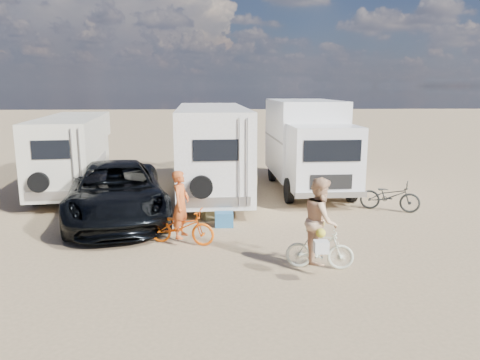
{
  "coord_description": "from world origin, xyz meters",
  "views": [
    {
      "loc": [
        0.36,
        -10.06,
        3.91
      ],
      "look_at": [
        1.01,
        2.71,
        1.3
      ],
      "focal_mm": 34.54,
      "sensor_mm": 36.0,
      "label": 1
    }
  ],
  "objects_px": {
    "rv_left": "(73,154)",
    "cooler": "(224,219)",
    "bike_man": "(181,226)",
    "rider_man": "(181,211)",
    "crate": "(210,214)",
    "rv_main": "(212,151)",
    "rider_woman": "(320,228)",
    "box_truck": "(309,146)",
    "bike_parked": "(390,196)",
    "dark_suv": "(116,192)",
    "bike_woman": "(320,249)"
  },
  "relations": [
    {
      "from": "rv_left",
      "to": "rv_main",
      "type": "bearing_deg",
      "value": -15.89
    },
    {
      "from": "dark_suv",
      "to": "bike_man",
      "type": "bearing_deg",
      "value": -60.57
    },
    {
      "from": "bike_man",
      "to": "cooler",
      "type": "distance_m",
      "value": 1.81
    },
    {
      "from": "rider_man",
      "to": "bike_parked",
      "type": "relative_size",
      "value": 0.92
    },
    {
      "from": "dark_suv",
      "to": "cooler",
      "type": "relative_size",
      "value": 11.74
    },
    {
      "from": "dark_suv",
      "to": "bike_parked",
      "type": "bearing_deg",
      "value": -9.06
    },
    {
      "from": "rv_main",
      "to": "dark_suv",
      "type": "xyz_separation_m",
      "value": [
        -2.82,
        -3.08,
        -0.76
      ]
    },
    {
      "from": "bike_man",
      "to": "rider_man",
      "type": "distance_m",
      "value": 0.39
    },
    {
      "from": "rv_left",
      "to": "box_truck",
      "type": "relative_size",
      "value": 1.09
    },
    {
      "from": "rider_man",
      "to": "cooler",
      "type": "xyz_separation_m",
      "value": [
        1.1,
        1.41,
        -0.64
      ]
    },
    {
      "from": "bike_man",
      "to": "cooler",
      "type": "bearing_deg",
      "value": -21.02
    },
    {
      "from": "rv_main",
      "to": "crate",
      "type": "height_order",
      "value": "rv_main"
    },
    {
      "from": "cooler",
      "to": "rider_man",
      "type": "bearing_deg",
      "value": -127.86
    },
    {
      "from": "bike_man",
      "to": "cooler",
      "type": "height_order",
      "value": "bike_man"
    },
    {
      "from": "rv_left",
      "to": "bike_man",
      "type": "bearing_deg",
      "value": -60.93
    },
    {
      "from": "dark_suv",
      "to": "cooler",
      "type": "xyz_separation_m",
      "value": [
        3.18,
        -0.91,
        -0.63
      ]
    },
    {
      "from": "bike_woman",
      "to": "cooler",
      "type": "xyz_separation_m",
      "value": [
        -2.02,
        3.19,
        -0.23
      ]
    },
    {
      "from": "bike_woman",
      "to": "cooler",
      "type": "height_order",
      "value": "bike_woman"
    },
    {
      "from": "dark_suv",
      "to": "rider_woman",
      "type": "distance_m",
      "value": 6.63
    },
    {
      "from": "bike_woman",
      "to": "crate",
      "type": "relative_size",
      "value": 3.7
    },
    {
      "from": "bike_man",
      "to": "bike_parked",
      "type": "distance_m",
      "value": 6.99
    },
    {
      "from": "bike_parked",
      "to": "cooler",
      "type": "bearing_deg",
      "value": 129.98
    },
    {
      "from": "box_truck",
      "to": "bike_parked",
      "type": "distance_m",
      "value": 3.87
    },
    {
      "from": "box_truck",
      "to": "dark_suv",
      "type": "xyz_separation_m",
      "value": [
        -6.45,
        -3.57,
        -0.85
      ]
    },
    {
      "from": "rv_main",
      "to": "rider_woman",
      "type": "relative_size",
      "value": 4.05
    },
    {
      "from": "bike_woman",
      "to": "rv_left",
      "type": "bearing_deg",
      "value": 54.57
    },
    {
      "from": "bike_parked",
      "to": "crate",
      "type": "xyz_separation_m",
      "value": [
        -5.71,
        -0.66,
        -0.33
      ]
    },
    {
      "from": "rv_left",
      "to": "cooler",
      "type": "bearing_deg",
      "value": -47.53
    },
    {
      "from": "rv_main",
      "to": "rider_man",
      "type": "relative_size",
      "value": 4.41
    },
    {
      "from": "box_truck",
      "to": "bike_parked",
      "type": "height_order",
      "value": "box_truck"
    },
    {
      "from": "box_truck",
      "to": "cooler",
      "type": "height_order",
      "value": "box_truck"
    },
    {
      "from": "rv_main",
      "to": "box_truck",
      "type": "height_order",
      "value": "box_truck"
    },
    {
      "from": "rv_left",
      "to": "rider_woman",
      "type": "bearing_deg",
      "value": -53.15
    },
    {
      "from": "rider_man",
      "to": "rider_woman",
      "type": "height_order",
      "value": "rider_woman"
    },
    {
      "from": "bike_man",
      "to": "rider_man",
      "type": "relative_size",
      "value": 1.02
    },
    {
      "from": "box_truck",
      "to": "crate",
      "type": "xyz_separation_m",
      "value": [
        -3.68,
        -3.72,
        -1.53
      ]
    },
    {
      "from": "rv_left",
      "to": "crate",
      "type": "height_order",
      "value": "rv_left"
    },
    {
      "from": "box_truck",
      "to": "cooler",
      "type": "relative_size",
      "value": 12.23
    },
    {
      "from": "rider_man",
      "to": "crate",
      "type": "bearing_deg",
      "value": -0.64
    },
    {
      "from": "rider_man",
      "to": "cooler",
      "type": "height_order",
      "value": "rider_man"
    },
    {
      "from": "bike_man",
      "to": "rider_man",
      "type": "bearing_deg",
      "value": 0.0
    },
    {
      "from": "rv_left",
      "to": "dark_suv",
      "type": "relative_size",
      "value": 1.13
    },
    {
      "from": "rv_main",
      "to": "cooler",
      "type": "distance_m",
      "value": 4.24
    },
    {
      "from": "rider_man",
      "to": "rider_woman",
      "type": "relative_size",
      "value": 0.92
    },
    {
      "from": "bike_parked",
      "to": "rider_man",
      "type": "bearing_deg",
      "value": 138.9
    },
    {
      "from": "rider_woman",
      "to": "bike_parked",
      "type": "distance_m",
      "value": 5.67
    },
    {
      "from": "box_truck",
      "to": "bike_parked",
      "type": "relative_size",
      "value": 3.4
    },
    {
      "from": "dark_suv",
      "to": "rider_man",
      "type": "xyz_separation_m",
      "value": [
        2.09,
        -2.33,
        0.01
      ]
    },
    {
      "from": "bike_man",
      "to": "bike_parked",
      "type": "bearing_deg",
      "value": -49.38
    },
    {
      "from": "dark_suv",
      "to": "bike_man",
      "type": "height_order",
      "value": "dark_suv"
    }
  ]
}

